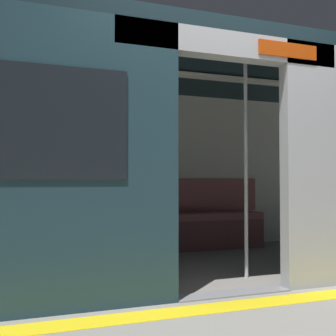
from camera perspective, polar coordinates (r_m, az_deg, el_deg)
ground_plane at (r=3.68m, az=8.11°, el=-15.61°), size 60.00×60.00×0.00m
platform_edge_strip at (r=3.43m, az=10.69°, el=-16.58°), size 8.00×0.24×0.01m
train_car at (r=4.64m, az=0.13°, el=5.23°), size 6.40×2.69×2.18m
bench_seat at (r=5.59m, az=-3.04°, el=-7.08°), size 3.26×0.44×0.47m
person_seated at (r=5.48m, az=-4.14°, el=-3.75°), size 0.55×0.71×1.20m
handbag at (r=5.49m, az=-8.38°, el=-5.11°), size 0.26×0.15×0.17m
book at (r=5.67m, az=-1.46°, el=-5.74°), size 0.21×0.26×0.03m
grab_pole_door at (r=3.72m, az=-0.43°, el=0.37°), size 0.04×0.04×2.04m
grab_pole_far at (r=4.20m, az=9.88°, el=0.15°), size 0.04×0.04×2.04m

